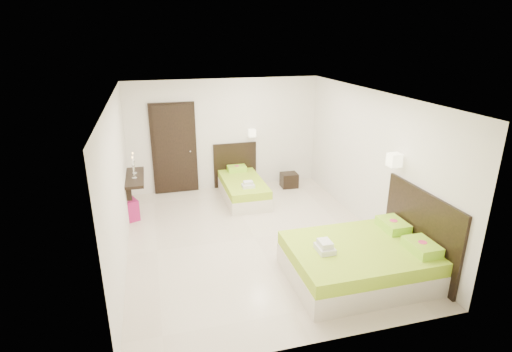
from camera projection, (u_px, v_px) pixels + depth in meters
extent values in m
plane|color=beige|center=(255.00, 238.00, 7.33)|extent=(5.50, 5.50, 0.00)
cube|color=beige|center=(243.00, 193.00, 9.05)|extent=(0.87, 1.74, 0.28)
cube|color=#85B21C|center=(243.00, 184.00, 8.98)|extent=(0.86, 1.72, 0.17)
cube|color=black|center=(235.00, 165.00, 9.68)|extent=(1.04, 0.05, 1.09)
cube|color=#99D627|center=(237.00, 168.00, 9.52)|extent=(0.43, 0.30, 0.12)
cylinder|color=#EC3768|center=(237.00, 166.00, 9.50)|extent=(0.10, 0.10, 0.00)
cube|color=silver|center=(248.00, 186.00, 8.50)|extent=(0.26, 0.19, 0.07)
cube|color=silver|center=(248.00, 183.00, 8.48)|extent=(0.20, 0.14, 0.07)
cube|color=white|center=(252.00, 133.00, 9.37)|extent=(0.16, 0.16, 0.17)
cylinder|color=#2D2116|center=(251.00, 132.00, 9.44)|extent=(0.03, 0.16, 0.03)
cube|color=beige|center=(358.00, 268.00, 6.09)|extent=(2.10, 1.58, 0.34)
cube|color=#85B21C|center=(360.00, 252.00, 6.00)|extent=(2.08, 1.56, 0.21)
cube|color=black|center=(420.00, 231.00, 6.18)|extent=(0.05, 1.79, 1.31)
cube|color=#99D627|center=(422.00, 247.00, 5.80)|extent=(0.36, 0.53, 0.15)
cylinder|color=#EC3768|center=(423.00, 242.00, 5.77)|extent=(0.13, 0.13, 0.00)
cube|color=#99D627|center=(393.00, 225.00, 6.47)|extent=(0.36, 0.53, 0.15)
cylinder|color=#EC3768|center=(394.00, 221.00, 6.44)|extent=(0.13, 0.13, 0.00)
cube|color=silver|center=(325.00, 249.00, 5.81)|extent=(0.23, 0.32, 0.08)
cube|color=silver|center=(325.00, 244.00, 5.78)|extent=(0.17, 0.24, 0.08)
cube|color=white|center=(394.00, 160.00, 6.42)|extent=(0.19, 0.19, 0.21)
cylinder|color=#2D2116|center=(399.00, 160.00, 6.44)|extent=(0.16, 0.03, 0.03)
cube|color=black|center=(289.00, 180.00, 9.75)|extent=(0.40, 0.36, 0.35)
cube|color=#92134F|center=(125.00, 210.00, 7.99)|extent=(0.56, 0.56, 0.43)
cube|color=black|center=(174.00, 149.00, 9.16)|extent=(1.02, 0.06, 2.14)
cube|color=black|center=(174.00, 149.00, 9.12)|extent=(0.88, 0.04, 2.06)
cylinder|color=silver|center=(190.00, 151.00, 9.19)|extent=(0.03, 0.10, 0.03)
cube|color=black|center=(135.00, 178.00, 8.01)|extent=(0.35, 1.20, 0.06)
cube|color=black|center=(129.00, 193.00, 7.62)|extent=(0.10, 0.04, 0.30)
cube|color=black|center=(130.00, 178.00, 8.44)|extent=(0.10, 0.04, 0.30)
cylinder|color=silver|center=(134.00, 178.00, 7.86)|extent=(0.10, 0.10, 0.02)
cylinder|color=silver|center=(134.00, 172.00, 7.82)|extent=(0.02, 0.02, 0.22)
cone|color=silver|center=(133.00, 166.00, 7.78)|extent=(0.07, 0.07, 0.04)
cylinder|color=white|center=(133.00, 161.00, 7.74)|extent=(0.02, 0.02, 0.15)
sphere|color=#FFB23F|center=(132.00, 157.00, 7.71)|extent=(0.02, 0.02, 0.02)
cylinder|color=silver|center=(135.00, 173.00, 8.13)|extent=(0.10, 0.10, 0.02)
cylinder|color=silver|center=(134.00, 168.00, 8.09)|extent=(0.02, 0.02, 0.22)
cone|color=silver|center=(133.00, 162.00, 8.05)|extent=(0.07, 0.07, 0.04)
cylinder|color=white|center=(133.00, 157.00, 8.02)|extent=(0.02, 0.02, 0.15)
sphere|color=#FFB23F|center=(133.00, 153.00, 7.99)|extent=(0.02, 0.02, 0.02)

